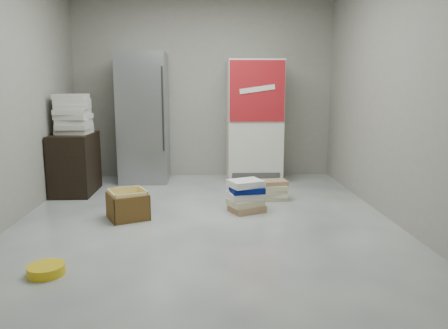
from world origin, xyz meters
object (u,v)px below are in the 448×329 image
object	(u,v)px
steel_fridge	(144,118)
phonebook_stack_main	(246,196)
cardboard_box	(128,207)
coke_cooler	(254,121)
wood_shelf	(75,164)

from	to	relation	value
steel_fridge	phonebook_stack_main	distance (m)	2.33
cardboard_box	phonebook_stack_main	bearing A→B (deg)	-15.78
phonebook_stack_main	cardboard_box	bearing A→B (deg)	171.10
steel_fridge	phonebook_stack_main	bearing A→B (deg)	-51.57
steel_fridge	coke_cooler	distance (m)	1.65
steel_fridge	phonebook_stack_main	xyz separation A→B (m)	(1.37, -1.73, -0.77)
cardboard_box	wood_shelf	bearing A→B (deg)	101.94
coke_cooler	wood_shelf	xyz separation A→B (m)	(-2.48, -0.72, -0.50)
coke_cooler	cardboard_box	xyz separation A→B (m)	(-1.59, -1.93, -0.77)
coke_cooler	wood_shelf	distance (m)	2.63
steel_fridge	phonebook_stack_main	world-z (taller)	steel_fridge
cardboard_box	coke_cooler	bearing A→B (deg)	25.80
phonebook_stack_main	cardboard_box	distance (m)	1.32
wood_shelf	phonebook_stack_main	world-z (taller)	wood_shelf
wood_shelf	cardboard_box	distance (m)	1.52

